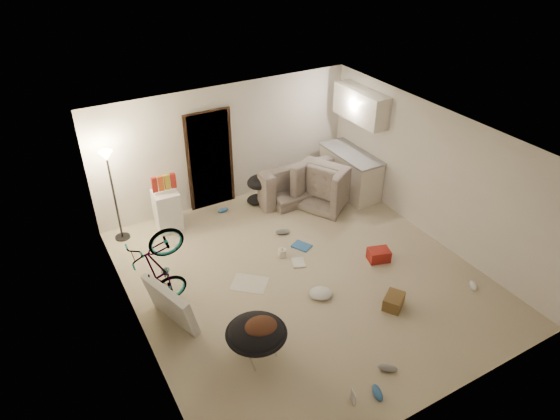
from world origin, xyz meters
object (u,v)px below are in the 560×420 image
kitchen_counter (350,173)px  bicycle (162,287)px  floor_lamp (110,177)px  mini_fridge (167,210)px  drink_case_b (379,255)px  juicer (282,252)px  saucer_chair (256,337)px  armchair (328,186)px  sofa (299,181)px  drink_case_a (394,301)px  tv_box (171,304)px

kitchen_counter → bicycle: (-4.73, -1.57, -0.03)m
floor_lamp → mini_fridge: (0.90, -0.10, -0.91)m
drink_case_b → mini_fridge: bearing=153.1°
kitchen_counter → bicycle: kitchen_counter is taller
bicycle → juicer: bearing=-82.6°
floor_lamp → drink_case_b: floor_lamp is taller
bicycle → drink_case_b: bearing=-99.0°
saucer_chair → drink_case_b: (2.90, 0.90, -0.25)m
bicycle → saucer_chair: 1.81m
armchair → drink_case_b: bearing=141.8°
saucer_chair → drink_case_b: 3.05m
saucer_chair → juicer: bearing=51.7°
floor_lamp → sofa: floor_lamp is taller
saucer_chair → drink_case_b: saucer_chair is taller
kitchen_counter → juicer: kitchen_counter is taller
floor_lamp → saucer_chair: floor_lamp is taller
kitchen_counter → drink_case_a: size_ratio=4.03×
armchair → saucer_chair: armchair is taller
sofa → armchair: 0.69m
kitchen_counter → saucer_chair: (-3.92, -3.19, -0.08)m
bicycle → mini_fridge: (0.80, 2.12, -0.01)m
mini_fridge → saucer_chair: size_ratio=0.93×
bicycle → drink_case_a: bicycle is taller
drink_case_a → kitchen_counter: bearing=31.7°
drink_case_a → saucer_chair: bearing=142.9°
juicer → tv_box: bearing=-165.1°
mini_fridge → juicer: bearing=-49.6°
kitchen_counter → drink_case_a: bearing=-115.3°
sofa → mini_fridge: (-2.91, 0.10, 0.10)m
drink_case_a → armchair: bearing=40.8°
sofa → mini_fridge: 2.91m
kitchen_counter → sofa: size_ratio=0.74×
tv_box → juicer: bearing=-2.8°
armchair → juicer: 2.23m
floor_lamp → drink_case_a: size_ratio=4.86×
bicycle → mini_fridge: size_ratio=1.95×
floor_lamp → mini_fridge: 1.28m
sofa → floor_lamp: bearing=-3.0°
saucer_chair → juicer: 2.35m
bicycle → mini_fridge: 2.27m
kitchen_counter → drink_case_b: (-1.02, -2.29, -0.33)m
sofa → juicer: size_ratio=9.54×
floor_lamp → bicycle: 2.40m
bicycle → kitchen_counter: bearing=-69.7°
floor_lamp → drink_case_b: (3.81, -2.94, -1.20)m
bicycle → tv_box: bearing=-178.1°
armchair → tv_box: 4.49m
bicycle → juicer: 2.29m
drink_case_a → juicer: 2.19m
drink_case_a → juicer: same height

